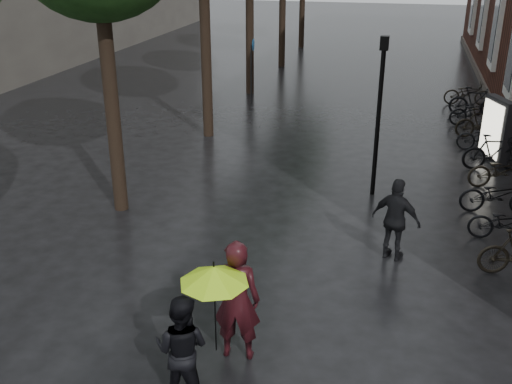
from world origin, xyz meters
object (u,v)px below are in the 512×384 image
(ad_lightbox, at_px, (496,131))
(lamp_post, at_px, (380,102))
(pedestrian_walking, at_px, (396,220))
(parked_bicycles, at_px, (486,142))
(person_burgundy, at_px, (237,300))
(person_black, at_px, (182,349))

(ad_lightbox, bearing_deg, lamp_post, -156.43)
(pedestrian_walking, height_order, parked_bicycles, pedestrian_walking)
(ad_lightbox, bearing_deg, person_burgundy, -136.56)
(parked_bicycles, relative_size, lamp_post, 3.57)
(person_burgundy, distance_m, parked_bicycles, 11.46)
(parked_bicycles, distance_m, ad_lightbox, 0.69)
(person_burgundy, height_order, person_black, person_burgundy)
(person_burgundy, relative_size, person_black, 1.21)
(ad_lightbox, height_order, lamp_post, lamp_post)
(person_burgundy, distance_m, pedestrian_walking, 4.26)
(parked_bicycles, bearing_deg, lamp_post, -129.72)
(person_burgundy, height_order, pedestrian_walking, person_burgundy)
(pedestrian_walking, height_order, lamp_post, lamp_post)
(person_burgundy, relative_size, ad_lightbox, 1.04)
(parked_bicycles, bearing_deg, pedestrian_walking, -109.25)
(person_black, height_order, parked_bicycles, person_black)
(person_burgundy, height_order, lamp_post, lamp_post)
(person_black, bearing_deg, pedestrian_walking, -117.37)
(lamp_post, bearing_deg, parked_bicycles, 50.28)
(person_black, height_order, ad_lightbox, ad_lightbox)
(ad_lightbox, bearing_deg, pedestrian_walking, -133.01)
(parked_bicycles, bearing_deg, person_black, -113.61)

